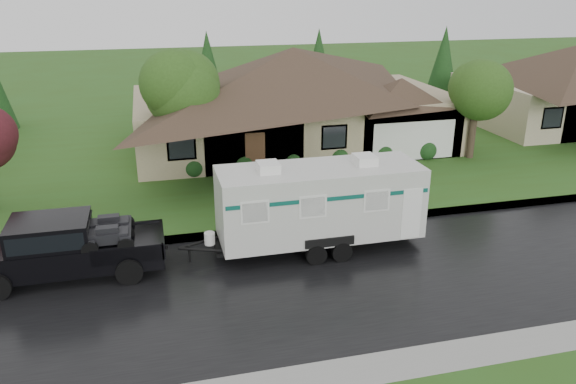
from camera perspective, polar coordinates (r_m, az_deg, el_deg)
name	(u,v)px	position (r m, az deg, el deg)	size (l,w,h in m)	color
ground	(336,250)	(20.72, 4.88, -5.94)	(140.00, 140.00, 0.00)	#2F5219
road	(355,276)	(19.06, 6.82, -8.51)	(140.00, 8.00, 0.01)	black
curb	(318,224)	(22.62, 3.06, -3.31)	(140.00, 0.50, 0.15)	gray
lawn	(257,142)	(34.31, -3.18, 5.09)	(140.00, 26.00, 0.15)	#2F5219
house_main	(299,86)	(32.94, 1.08, 10.73)	(19.44, 10.80, 6.90)	#998B68
tree_left_green	(178,90)	(27.37, -11.14, 10.17)	(3.75, 3.75, 6.21)	#382B1E
tree_right_green	(477,88)	(31.69, 18.69, 10.00)	(3.34, 3.34, 5.53)	#382B1E
shrub_row	(315,157)	(29.29, 2.80, 3.54)	(13.60, 1.00, 1.00)	#143814
pickup_truck	(62,246)	(19.89, -21.98, -5.11)	(6.22, 2.36, 2.07)	black
travel_trailer	(320,202)	(20.16, 3.22, -0.98)	(7.67, 2.70, 3.44)	silver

